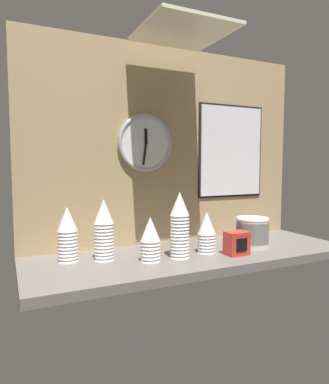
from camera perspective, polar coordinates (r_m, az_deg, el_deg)
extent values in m
cube|color=slate|center=(1.71, 4.91, -10.53)|extent=(1.60, 0.56, 0.04)
cube|color=tan|center=(1.89, 0.96, 7.60)|extent=(1.60, 0.03, 1.05)
cone|color=white|center=(1.59, 2.51, -8.95)|extent=(0.09, 0.09, 0.11)
cone|color=white|center=(1.59, 2.51, -8.42)|extent=(0.09, 0.09, 0.11)
cone|color=white|center=(1.58, 2.51, -7.89)|extent=(0.09, 0.09, 0.11)
cone|color=white|center=(1.58, 2.52, -7.36)|extent=(0.09, 0.09, 0.11)
cone|color=white|center=(1.58, 2.52, -6.83)|extent=(0.09, 0.09, 0.11)
cone|color=white|center=(1.58, 2.52, -6.30)|extent=(0.09, 0.09, 0.11)
cone|color=white|center=(1.57, 2.52, -5.76)|extent=(0.09, 0.09, 0.11)
cone|color=white|center=(1.57, 2.52, -5.22)|extent=(0.09, 0.09, 0.11)
cone|color=white|center=(1.57, 2.53, -4.68)|extent=(0.09, 0.09, 0.11)
cone|color=white|center=(1.56, 2.53, -4.14)|extent=(0.09, 0.09, 0.11)
cone|color=white|center=(1.56, 2.53, -3.60)|extent=(0.09, 0.09, 0.11)
cone|color=white|center=(1.56, 2.53, -3.06)|extent=(0.09, 0.09, 0.11)
cone|color=white|center=(1.56, 2.53, -2.51)|extent=(0.09, 0.09, 0.11)
cone|color=white|center=(1.56, 2.54, -1.96)|extent=(0.09, 0.09, 0.11)
cone|color=white|center=(1.53, -2.37, -9.48)|extent=(0.09, 0.09, 0.11)
cone|color=white|center=(1.53, -2.38, -8.93)|extent=(0.09, 0.09, 0.11)
cone|color=white|center=(1.53, -2.38, -8.39)|extent=(0.09, 0.09, 0.11)
cone|color=white|center=(1.52, -2.38, -7.84)|extent=(0.09, 0.09, 0.11)
cone|color=white|center=(1.52, -2.38, -7.28)|extent=(0.09, 0.09, 0.11)
cone|color=white|center=(1.52, -2.38, -6.73)|extent=(0.09, 0.09, 0.11)
cone|color=white|center=(1.51, -2.39, -6.17)|extent=(0.09, 0.09, 0.11)
cone|color=white|center=(1.58, -10.02, -9.15)|extent=(0.09, 0.09, 0.11)
cone|color=white|center=(1.57, -10.03, -8.62)|extent=(0.09, 0.09, 0.11)
cone|color=white|center=(1.57, -10.04, -8.09)|extent=(0.09, 0.09, 0.11)
cone|color=white|center=(1.57, -10.05, -7.56)|extent=(0.09, 0.09, 0.11)
cone|color=white|center=(1.56, -10.06, -7.02)|extent=(0.09, 0.09, 0.11)
cone|color=white|center=(1.56, -10.06, -6.48)|extent=(0.09, 0.09, 0.11)
cone|color=white|center=(1.56, -10.07, -5.94)|extent=(0.09, 0.09, 0.11)
cone|color=white|center=(1.55, -10.08, -5.40)|extent=(0.09, 0.09, 0.11)
cone|color=white|center=(1.55, -10.09, -4.85)|extent=(0.09, 0.09, 0.11)
cone|color=white|center=(1.55, -10.10, -4.30)|extent=(0.09, 0.09, 0.11)
cone|color=white|center=(1.55, -10.10, -3.76)|extent=(0.09, 0.09, 0.11)
cone|color=white|center=(1.54, -10.11, -3.21)|extent=(0.09, 0.09, 0.11)
cone|color=white|center=(1.59, -15.80, -9.15)|extent=(0.09, 0.09, 0.11)
cone|color=white|center=(1.58, -15.81, -8.63)|extent=(0.09, 0.09, 0.11)
cone|color=white|center=(1.58, -15.82, -8.10)|extent=(0.09, 0.09, 0.11)
cone|color=white|center=(1.58, -15.84, -7.57)|extent=(0.09, 0.09, 0.11)
cone|color=white|center=(1.58, -15.85, -7.03)|extent=(0.09, 0.09, 0.11)
cone|color=white|center=(1.57, -15.86, -6.50)|extent=(0.09, 0.09, 0.11)
cone|color=white|center=(1.57, -15.87, -5.96)|extent=(0.09, 0.09, 0.11)
cone|color=white|center=(1.57, -15.89, -5.42)|extent=(0.09, 0.09, 0.11)
cone|color=white|center=(1.56, -15.90, -4.88)|extent=(0.09, 0.09, 0.11)
cone|color=white|center=(1.56, -15.91, -4.34)|extent=(0.09, 0.09, 0.11)
cone|color=white|center=(1.69, 7.01, -8.17)|extent=(0.09, 0.09, 0.11)
cone|color=white|center=(1.69, 7.02, -7.67)|extent=(0.09, 0.09, 0.11)
cone|color=white|center=(1.68, 7.02, -7.18)|extent=(0.09, 0.09, 0.11)
cone|color=white|center=(1.68, 7.03, -6.67)|extent=(0.09, 0.09, 0.11)
cone|color=white|center=(1.68, 7.03, -6.17)|extent=(0.09, 0.09, 0.11)
cone|color=white|center=(1.67, 7.04, -5.67)|extent=(0.09, 0.09, 0.11)
cone|color=white|center=(1.67, 7.04, -5.16)|extent=(0.09, 0.09, 0.11)
cylinder|color=beige|center=(1.86, 14.39, -8.10)|extent=(0.17, 0.17, 0.05)
cylinder|color=beige|center=(1.85, 14.41, -7.46)|extent=(0.17, 0.17, 0.05)
cylinder|color=beige|center=(1.85, 14.42, -6.81)|extent=(0.17, 0.17, 0.05)
cylinder|color=beige|center=(1.84, 14.43, -6.17)|extent=(0.17, 0.17, 0.05)
cylinder|color=beige|center=(1.84, 14.45, -5.52)|extent=(0.17, 0.17, 0.05)
cylinder|color=beige|center=(1.84, 14.46, -4.87)|extent=(0.17, 0.17, 0.05)
torus|color=white|center=(1.83, 14.47, -4.38)|extent=(0.17, 0.17, 0.02)
cylinder|color=white|center=(1.80, -3.24, 8.16)|extent=(0.29, 0.02, 0.29)
torus|color=#B2B2B7|center=(1.79, -3.14, 8.17)|extent=(0.30, 0.02, 0.30)
cube|color=black|center=(1.79, -3.11, 9.34)|extent=(0.01, 0.01, 0.07)
cube|color=black|center=(1.78, -3.31, 6.39)|extent=(0.02, 0.01, 0.11)
cylinder|color=black|center=(1.79, -3.09, 8.18)|extent=(0.01, 0.01, 0.01)
cube|color=black|center=(2.08, 11.01, 6.67)|extent=(0.44, 0.01, 0.54)
cube|color=white|center=(2.07, 11.08, 6.67)|extent=(0.42, 0.01, 0.52)
cube|color=red|center=(1.67, 11.92, -8.35)|extent=(0.11, 0.08, 0.11)
cube|color=black|center=(1.64, 12.76, -8.61)|extent=(0.06, 0.00, 0.06)
cube|color=white|center=(1.73, 3.17, 25.17)|extent=(0.40, 0.40, 0.02)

